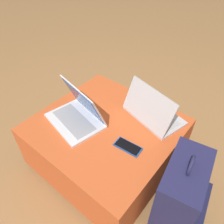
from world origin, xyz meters
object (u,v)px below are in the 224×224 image
Objects in this scene: laptop_far at (152,112)px; cell_phone at (128,147)px; backpack at (181,196)px; laptop_near at (78,114)px.

cell_phone is at bearing 109.58° from laptop_far.
cell_phone is (0.03, -0.29, -0.04)m from laptop_far.
backpack is (0.35, 0.02, -0.16)m from cell_phone.
laptop_far is 2.53× the size of cell_phone.
laptop_far is at bearing 0.48° from cell_phone.
laptop_near is 0.95× the size of laptop_far.
laptop_near is 0.37m from cell_phone.
laptop_near is 0.69× the size of backpack.
cell_phone is 0.38m from backpack.
laptop_near is 2.41× the size of cell_phone.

